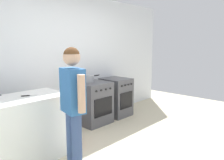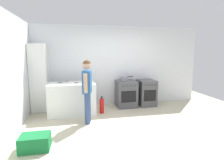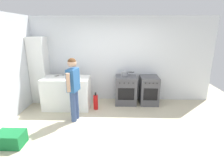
{
  "view_description": "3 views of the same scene",
  "coord_description": "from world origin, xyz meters",
  "px_view_note": "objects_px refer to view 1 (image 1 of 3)",
  "views": [
    {
      "loc": [
        -2.54,
        -1.66,
        1.6
      ],
      "look_at": [
        0.16,
        0.87,
        1.0
      ],
      "focal_mm": 35.0,
      "sensor_mm": 36.0,
      "label": 1
    },
    {
      "loc": [
        -1.21,
        -3.76,
        1.76
      ],
      "look_at": [
        -0.27,
        0.83,
        1.01
      ],
      "focal_mm": 28.0,
      "sensor_mm": 36.0,
      "label": 2
    },
    {
      "loc": [
        0.1,
        -3.48,
        2.19
      ],
      "look_at": [
        -0.05,
        0.93,
        0.92
      ],
      "focal_mm": 28.0,
      "sensor_mm": 36.0,
      "label": 3
    }
  ],
  "objects_px": {
    "knife_paring": "(28,96)",
    "fire_extinguisher": "(73,131)",
    "oven_right": "(116,97)",
    "pot": "(89,79)",
    "oven_left": "(93,103)",
    "person": "(73,100)"
  },
  "relations": [
    {
      "from": "person",
      "to": "fire_extinguisher",
      "type": "bearing_deg",
      "value": 54.49
    },
    {
      "from": "oven_left",
      "to": "fire_extinguisher",
      "type": "bearing_deg",
      "value": -151.22
    },
    {
      "from": "pot",
      "to": "fire_extinguisher",
      "type": "distance_m",
      "value": 1.22
    },
    {
      "from": "oven_left",
      "to": "oven_right",
      "type": "bearing_deg",
      "value": -0.0
    },
    {
      "from": "pot",
      "to": "person",
      "type": "relative_size",
      "value": 0.25
    },
    {
      "from": "knife_paring",
      "to": "fire_extinguisher",
      "type": "xyz_separation_m",
      "value": [
        0.68,
        -0.09,
        -0.69
      ]
    },
    {
      "from": "oven_left",
      "to": "person",
      "type": "bearing_deg",
      "value": -140.08
    },
    {
      "from": "fire_extinguisher",
      "to": "person",
      "type": "bearing_deg",
      "value": -125.51
    },
    {
      "from": "fire_extinguisher",
      "to": "oven_left",
      "type": "bearing_deg",
      "value": 28.78
    },
    {
      "from": "person",
      "to": "fire_extinguisher",
      "type": "relative_size",
      "value": 3.14
    },
    {
      "from": "oven_right",
      "to": "person",
      "type": "distance_m",
      "value": 2.35
    },
    {
      "from": "pot",
      "to": "knife_paring",
      "type": "relative_size",
      "value": 1.98
    },
    {
      "from": "fire_extinguisher",
      "to": "knife_paring",
      "type": "bearing_deg",
      "value": 172.57
    },
    {
      "from": "pot",
      "to": "fire_extinguisher",
      "type": "relative_size",
      "value": 0.78
    },
    {
      "from": "oven_right",
      "to": "pot",
      "type": "bearing_deg",
      "value": 174.53
    },
    {
      "from": "oven_right",
      "to": "fire_extinguisher",
      "type": "relative_size",
      "value": 1.7
    },
    {
      "from": "knife_paring",
      "to": "oven_right",
      "type": "bearing_deg",
      "value": 9.83
    },
    {
      "from": "oven_right",
      "to": "pot",
      "type": "height_order",
      "value": "pot"
    },
    {
      "from": "oven_right",
      "to": "person",
      "type": "height_order",
      "value": "person"
    },
    {
      "from": "oven_left",
      "to": "oven_right",
      "type": "relative_size",
      "value": 1.0
    },
    {
      "from": "pot",
      "to": "person",
      "type": "xyz_separation_m",
      "value": [
        -1.28,
        -1.17,
        0.01
      ]
    },
    {
      "from": "oven_right",
      "to": "pot",
      "type": "distance_m",
      "value": 0.89
    }
  ]
}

